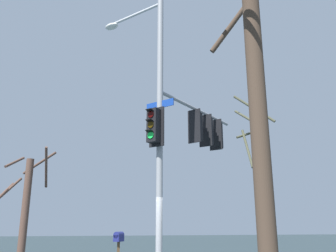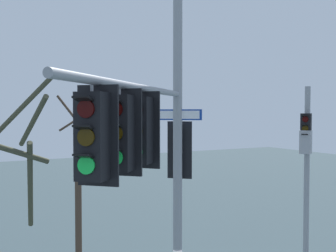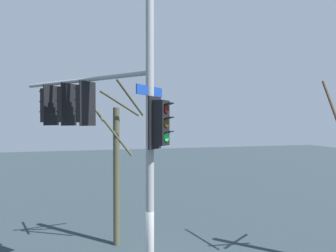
% 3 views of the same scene
% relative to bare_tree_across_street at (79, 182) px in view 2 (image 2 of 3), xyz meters
% --- Properties ---
extents(main_signal_pole_assembly, '(4.12, 5.65, 9.72)m').
position_rel_bare_tree_across_street_xyz_m(main_signal_pole_assembly, '(-7.78, 0.55, 2.35)').
color(main_signal_pole_assembly, gray).
rests_on(main_signal_pole_assembly, ground).
extents(secondary_pole_assembly, '(0.59, 0.69, 6.54)m').
position_rel_bare_tree_across_street_xyz_m(secondary_pole_assembly, '(-4.03, -7.38, 1.02)').
color(secondary_pole_assembly, gray).
rests_on(secondary_pole_assembly, ground).
extents(bare_tree_across_street, '(2.08, 2.07, 6.19)m').
position_rel_bare_tree_across_street_xyz_m(bare_tree_across_street, '(0.00, 0.00, 0.00)').
color(bare_tree_across_street, '#453428').
rests_on(bare_tree_across_street, ground).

